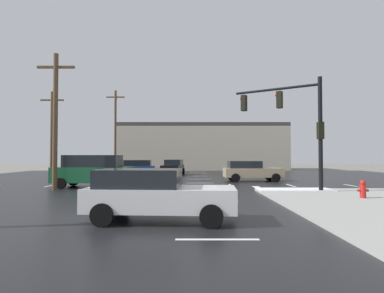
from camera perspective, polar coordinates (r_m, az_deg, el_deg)
name	(u,v)px	position (r m, az deg, el deg)	size (l,w,h in m)	color
ground_plane	(201,186)	(21.91, 1.55, -6.88)	(120.00, 120.00, 0.00)	slate
road_asphalt	(201,186)	(21.91, 1.55, -6.86)	(44.00, 44.00, 0.02)	black
snow_strip_curbside	(295,190)	(18.76, 17.48, -7.18)	(4.00, 1.60, 0.06)	white
lane_markings	(221,188)	(20.61, 5.03, -7.15)	(36.15, 36.15, 0.01)	silver
traffic_signal_mast	(295,117)	(18.91, 17.49, 5.01)	(4.24, 2.87, 6.06)	black
fire_hydrant	(363,189)	(16.45, 27.63, -6.58)	(0.48, 0.26, 0.79)	red
strip_building_background	(202,147)	(47.20, 1.81, -0.12)	(23.15, 8.00, 6.47)	#BCB29E
sedan_tan	(251,171)	(25.90, 10.18, -4.15)	(4.60, 2.18, 1.58)	tan
suv_green	(93,170)	(21.55, -16.92, -4.00)	(4.89, 2.31, 2.03)	#195933
sedan_white	(155,194)	(10.14, -6.42, -8.18)	(4.63, 2.26, 1.58)	white
sedan_black	(173,167)	(33.95, -3.35, -3.56)	(2.38, 4.67, 1.58)	black
sedan_blue	(132,168)	(31.40, -10.37, -3.70)	(4.61, 2.20, 1.58)	navy
utility_pole_mid	(55,118)	(20.78, -22.79, 4.60)	(2.20, 0.28, 8.02)	brown
utility_pole_far	(51,132)	(33.61, -23.32, 2.34)	(2.20, 0.28, 8.08)	brown
utility_pole_distant	(115,130)	(40.39, -13.28, 2.90)	(2.20, 0.28, 9.88)	brown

